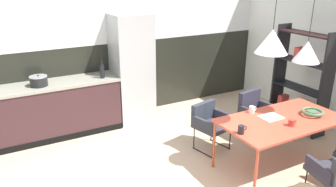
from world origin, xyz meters
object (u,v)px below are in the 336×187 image
object	(u,v)px
bottle_spice_small	(102,71)
refrigerator_column	(132,69)
armchair_far_side	(255,109)
armchair_head_of_table	(209,120)
mug_dark_espresso	(241,129)
open_shelf_unit	(300,77)
pendant_lamp_over_table_far	(307,52)
dining_table	(282,122)
mug_glass_clear	(252,110)
fruit_bowl	(312,112)
cooking_pot	(39,81)
pendant_lamp_over_table_near	(272,41)
mug_tall_blue	(292,123)
open_book	(271,117)

from	to	relation	value
bottle_spice_small	refrigerator_column	bearing A→B (deg)	11.74
armchair_far_side	armchair_head_of_table	distance (m)	0.86
mug_dark_espresso	open_shelf_unit	distance (m)	2.21
mug_dark_espresso	pendant_lamp_over_table_far	world-z (taller)	pendant_lamp_over_table_far
dining_table	mug_glass_clear	distance (m)	0.43
dining_table	fruit_bowl	distance (m)	0.47
cooking_pot	open_shelf_unit	distance (m)	4.29
armchair_far_side	mug_glass_clear	world-z (taller)	mug_glass_clear
dining_table	mug_dark_espresso	distance (m)	0.77
bottle_spice_small	pendant_lamp_over_table_near	size ratio (longest dim) A/B	0.30
dining_table	mug_dark_espresso	xyz separation A→B (m)	(-0.77, -0.07, 0.10)
pendant_lamp_over_table_near	pendant_lamp_over_table_far	size ratio (longest dim) A/B	0.84
armchair_head_of_table	mug_glass_clear	xyz separation A→B (m)	(0.32, -0.55, 0.31)
cooking_pot	armchair_far_side	bearing A→B (deg)	-27.11
open_shelf_unit	dining_table	bearing A→B (deg)	-56.37
armchair_head_of_table	mug_tall_blue	size ratio (longest dim) A/B	5.57
pendant_lamp_over_table_near	open_shelf_unit	bearing A→B (deg)	27.26
refrigerator_column	pendant_lamp_over_table_far	world-z (taller)	pendant_lamp_over_table_far
bottle_spice_small	open_shelf_unit	xyz separation A→B (m)	(2.98, -1.52, -0.13)
dining_table	pendant_lamp_over_table_near	size ratio (longest dim) A/B	1.60
mug_glass_clear	bottle_spice_small	world-z (taller)	bottle_spice_small
open_book	mug_glass_clear	xyz separation A→B (m)	(-0.12, 0.25, 0.04)
open_book	mug_glass_clear	distance (m)	0.28
mug_tall_blue	mug_glass_clear	distance (m)	0.58
refrigerator_column	pendant_lamp_over_table_near	xyz separation A→B (m)	(0.81, -2.46, 0.84)
refrigerator_column	cooking_pot	xyz separation A→B (m)	(-1.58, -0.05, 0.03)
open_book	open_shelf_unit	world-z (taller)	open_shelf_unit
fruit_bowl	open_shelf_unit	distance (m)	1.23
refrigerator_column	cooking_pot	world-z (taller)	refrigerator_column
armchair_head_of_table	mug_dark_espresso	bearing A→B (deg)	63.83
armchair_head_of_table	cooking_pot	xyz separation A→B (m)	(-2.18, 1.52, 0.52)
mug_dark_espresso	dining_table	bearing A→B (deg)	4.86
refrigerator_column	open_book	bearing A→B (deg)	-66.16
mug_tall_blue	open_book	bearing A→B (deg)	98.70
armchair_head_of_table	open_shelf_unit	world-z (taller)	open_shelf_unit
fruit_bowl	mug_dark_espresso	world-z (taller)	mug_dark_espresso
open_book	fruit_bowl	bearing A→B (deg)	-20.14
armchair_head_of_table	mug_dark_espresso	size ratio (longest dim) A/B	5.60
pendant_lamp_over_table_near	pendant_lamp_over_table_far	world-z (taller)	same
refrigerator_column	open_book	distance (m)	2.59
mug_tall_blue	pendant_lamp_over_table_near	bearing A→B (deg)	142.70
fruit_bowl	armchair_head_of_table	bearing A→B (deg)	135.09
mug_tall_blue	open_shelf_unit	xyz separation A→B (m)	(1.31, 1.03, 0.12)
mug_glass_clear	cooking_pot	world-z (taller)	cooking_pot
fruit_bowl	pendant_lamp_over_table_near	size ratio (longest dim) A/B	0.28
mug_glass_clear	pendant_lamp_over_table_far	xyz separation A→B (m)	(0.56, -0.31, 0.83)
open_book	pendant_lamp_over_table_far	world-z (taller)	pendant_lamp_over_table_far
open_book	pendant_lamp_over_table_near	xyz separation A→B (m)	(-0.23, -0.10, 1.07)
mug_tall_blue	bottle_spice_small	xyz separation A→B (m)	(-1.68, 2.55, 0.26)
bottle_spice_small	pendant_lamp_over_table_far	size ratio (longest dim) A/B	0.25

